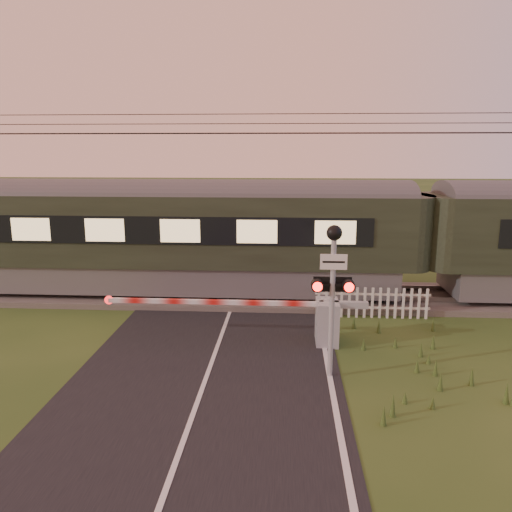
# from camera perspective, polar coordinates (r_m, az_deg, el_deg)

# --- Properties ---
(ground) EXTENTS (160.00, 160.00, 0.00)m
(ground) POSITION_cam_1_polar(r_m,az_deg,el_deg) (11.28, -5.90, -14.23)
(ground) COLOR #29431A
(ground) RESTS_ON ground
(road) EXTENTS (6.00, 140.00, 0.03)m
(road) POSITION_cam_1_polar(r_m,az_deg,el_deg) (11.07, -6.01, -14.72)
(road) COLOR black
(road) RESTS_ON ground
(track_bed) EXTENTS (140.00, 3.40, 0.39)m
(track_bed) POSITION_cam_1_polar(r_m,az_deg,el_deg) (17.28, -2.36, -4.49)
(track_bed) COLOR #47423D
(track_bed) RESTS_ON ground
(overhead_wires) EXTENTS (120.00, 0.62, 0.62)m
(overhead_wires) POSITION_cam_1_polar(r_m,az_deg,el_deg) (16.58, -2.54, 14.61)
(overhead_wires) COLOR black
(overhead_wires) RESTS_ON ground
(train) EXTENTS (39.73, 2.74, 3.70)m
(train) POSITION_cam_1_polar(r_m,az_deg,el_deg) (17.30, 18.59, 1.94)
(train) COLOR slate
(train) RESTS_ON ground
(boom_gate) EXTENTS (6.95, 0.89, 1.18)m
(boom_gate) POSITION_cam_1_polar(r_m,az_deg,el_deg) (13.22, 6.75, -7.19)
(boom_gate) COLOR gray
(boom_gate) RESTS_ON ground
(crossing_signal) EXTENTS (0.87, 0.36, 3.44)m
(crossing_signal) POSITION_cam_1_polar(r_m,az_deg,el_deg) (10.83, 8.79, -2.11)
(crossing_signal) COLOR gray
(crossing_signal) RESTS_ON ground
(picket_fence) EXTENTS (3.45, 0.08, 0.94)m
(picket_fence) POSITION_cam_1_polar(r_m,az_deg,el_deg) (15.47, 13.16, -5.21)
(picket_fence) COLOR silver
(picket_fence) RESTS_ON ground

